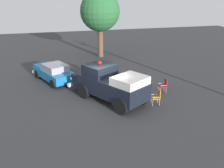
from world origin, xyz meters
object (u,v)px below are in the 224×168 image
vintage_fire_truck (109,83)px  lawn_chair_by_car (164,85)px  spectator_seated (95,70)px  oak_tree_left (100,12)px  classic_hot_rod (54,72)px  lawn_chair_near_truck (95,70)px  lawn_chair_spare (157,96)px

vintage_fire_truck → lawn_chair_by_car: vintage_fire_truck is taller
spectator_seated → oak_tree_left: 8.13m
classic_hot_rod → lawn_chair_by_car: bearing=-120.4°
classic_hot_rod → oak_tree_left: 9.43m
classic_hot_rod → lawn_chair_by_car: classic_hot_rod is taller
classic_hot_rod → lawn_chair_near_truck: bearing=-89.3°
vintage_fire_truck → spectator_seated: vintage_fire_truck is taller
vintage_fire_truck → lawn_chair_spare: (-1.47, -2.84, -0.61)m
lawn_chair_spare → spectator_seated: 6.88m
lawn_chair_by_car → spectator_seated: (4.41, 4.29, 0.11)m
vintage_fire_truck → lawn_chair_near_truck: (4.86, 0.11, -0.61)m
lawn_chair_spare → spectator_seated: spectator_seated is taller
lawn_chair_near_truck → lawn_chair_by_car: 6.23m
vintage_fire_truck → lawn_chair_by_car: size_ratio=6.09×
lawn_chair_near_truck → oak_tree_left: 8.08m
vintage_fire_truck → classic_hot_rod: (4.82, 3.51, -0.45)m
lawn_chair_spare → oak_tree_left: 13.67m
classic_hot_rod → lawn_chair_by_car: 8.89m
vintage_fire_truck → spectator_seated: 4.76m
lawn_chair_by_car → lawn_chair_spare: same height
lawn_chair_spare → spectator_seated: (6.20, 2.97, 0.11)m
vintage_fire_truck → lawn_chair_spare: 3.26m
vintage_fire_truck → lawn_chair_near_truck: size_ratio=6.09×
spectator_seated → oak_tree_left: bearing=-15.7°
vintage_fire_truck → lawn_chair_by_car: bearing=-85.6°
lawn_chair_by_car → lawn_chair_spare: (-1.79, 1.31, 0.00)m
vintage_fire_truck → classic_hot_rod: size_ratio=1.31×
lawn_chair_spare → lawn_chair_by_car: bearing=-36.3°
lawn_chair_near_truck → lawn_chair_by_car: same height
lawn_chair_near_truck → lawn_chair_spare: same height
lawn_chair_near_truck → oak_tree_left: bearing=-15.9°
oak_tree_left → spectator_seated: bearing=164.3°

